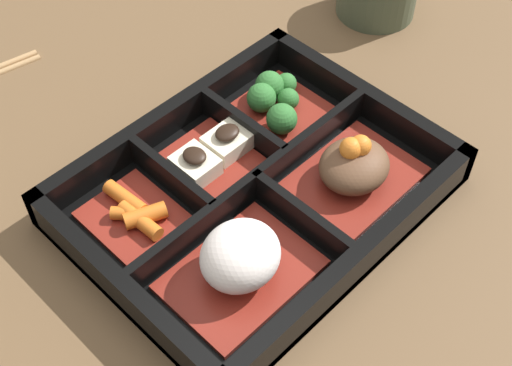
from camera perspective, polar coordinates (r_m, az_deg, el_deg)
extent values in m
plane|color=brown|center=(0.64, 0.00, -1.43)|extent=(3.00, 3.00, 0.00)
cube|color=black|center=(0.64, 0.00, -1.15)|extent=(0.31, 0.24, 0.01)
cube|color=black|center=(0.68, -6.88, 4.92)|extent=(0.31, 0.01, 0.04)
cube|color=black|center=(0.58, 8.10, -6.40)|extent=(0.31, 0.01, 0.04)
cube|color=black|center=(0.71, 8.59, 6.38)|extent=(0.01, 0.24, 0.04)
cube|color=black|center=(0.57, -10.64, -8.50)|extent=(0.01, 0.24, 0.04)
cube|color=black|center=(0.63, -0.12, -0.20)|extent=(0.28, 0.01, 0.04)
cube|color=black|center=(0.67, -0.98, 4.09)|extent=(0.01, 0.11, 0.04)
cube|color=black|center=(0.63, -6.64, -0.02)|extent=(0.01, 0.11, 0.04)
cube|color=black|center=(0.60, 3.59, -3.02)|extent=(0.01, 0.11, 0.04)
cube|color=maroon|center=(0.65, 7.67, 0.20)|extent=(0.12, 0.09, 0.01)
ellipsoid|color=brown|center=(0.63, 7.86, 1.37)|extent=(0.07, 0.06, 0.04)
sphere|color=orange|center=(0.62, 7.59, 2.75)|extent=(0.02, 0.02, 0.02)
sphere|color=orange|center=(0.62, 8.37, 2.98)|extent=(0.02, 0.02, 0.02)
cube|color=maroon|center=(0.58, -1.21, -7.35)|extent=(0.12, 0.09, 0.01)
ellipsoid|color=silver|center=(0.56, -1.26, -5.84)|extent=(0.07, 0.06, 0.05)
cube|color=maroon|center=(0.70, 2.03, 5.74)|extent=(0.08, 0.08, 0.01)
sphere|color=#2D6B2D|center=(0.69, 0.43, 6.83)|extent=(0.03, 0.03, 0.03)
sphere|color=#2D6B2D|center=(0.71, 2.42, 7.95)|extent=(0.02, 0.02, 0.02)
sphere|color=#2D6B2D|center=(0.70, 1.09, 7.81)|extent=(0.03, 0.03, 0.03)
sphere|color=#2D6B2D|center=(0.69, 2.60, 6.72)|extent=(0.02, 0.02, 0.02)
sphere|color=#2D6B2D|center=(0.67, 2.07, 5.15)|extent=(0.03, 0.03, 0.03)
cube|color=maroon|center=(0.66, -3.64, 1.61)|extent=(0.07, 0.08, 0.01)
cube|color=beige|center=(0.66, -2.28, 3.28)|extent=(0.04, 0.03, 0.02)
ellipsoid|color=black|center=(0.65, -2.32, 4.05)|extent=(0.02, 0.02, 0.01)
cube|color=beige|center=(0.64, -4.87, 1.42)|extent=(0.03, 0.04, 0.02)
ellipsoid|color=black|center=(0.63, -4.95, 2.19)|extent=(0.02, 0.02, 0.01)
cube|color=maroon|center=(0.62, -9.69, -2.82)|extent=(0.07, 0.08, 0.01)
cylinder|color=#D1661E|center=(0.61, -9.80, -2.44)|extent=(0.03, 0.04, 0.01)
cylinder|color=#D1661E|center=(0.61, -9.27, -2.98)|extent=(0.02, 0.05, 0.01)
cylinder|color=#D1661E|center=(0.61, -8.85, -2.59)|extent=(0.04, 0.03, 0.01)
cylinder|color=#D1661E|center=(0.63, -10.41, -1.22)|extent=(0.02, 0.04, 0.01)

